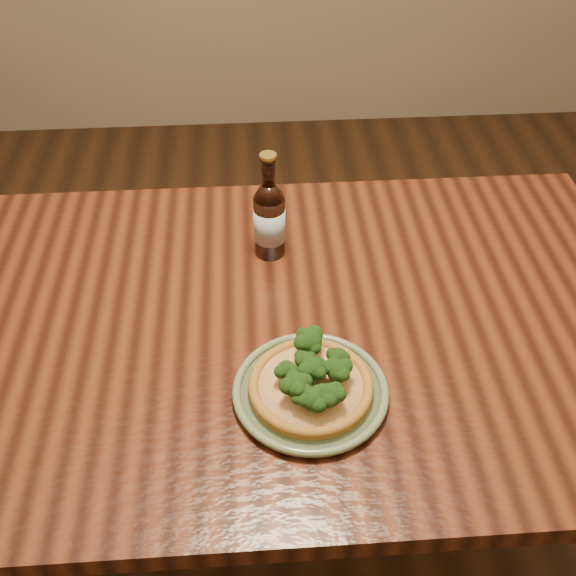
{
  "coord_description": "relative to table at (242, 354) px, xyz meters",
  "views": [
    {
      "loc": [
        0.03,
        -0.79,
        1.64
      ],
      "look_at": [
        0.09,
        0.11,
        0.82
      ],
      "focal_mm": 42.0,
      "sensor_mm": 36.0,
      "label": 1
    }
  ],
  "objects": [
    {
      "name": "table",
      "position": [
        0.0,
        0.0,
        0.0
      ],
      "size": [
        1.6,
        0.9,
        0.75
      ],
      "color": "#4D2110",
      "rests_on": "ground"
    },
    {
      "name": "plate",
      "position": [
        0.12,
        -0.19,
        0.1
      ],
      "size": [
        0.26,
        0.26,
        0.02
      ],
      "rotation": [
        0.0,
        0.0,
        -0.06
      ],
      "color": "#657651",
      "rests_on": "table"
    },
    {
      "name": "ground",
      "position": [
        0.0,
        -0.1,
        -0.66
      ],
      "size": [
        4.5,
        4.5,
        0.0
      ],
      "primitive_type": "plane",
      "color": "#382111",
      "rests_on": "ground"
    },
    {
      "name": "beer_bottle",
      "position": [
        0.07,
        0.2,
        0.18
      ],
      "size": [
        0.06,
        0.06,
        0.23
      ],
      "rotation": [
        0.0,
        0.0,
        -0.11
      ],
      "color": "black",
      "rests_on": "table"
    },
    {
      "name": "pizza",
      "position": [
        0.12,
        -0.19,
        0.13
      ],
      "size": [
        0.21,
        0.21,
        0.07
      ],
      "rotation": [
        0.0,
        0.0,
        -0.01
      ],
      "color": "#9F6C24",
      "rests_on": "plate"
    }
  ]
}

